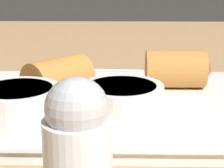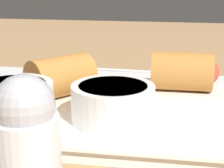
{
  "view_description": "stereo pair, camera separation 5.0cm",
  "coord_description": "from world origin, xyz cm",
  "px_view_note": "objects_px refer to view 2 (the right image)",
  "views": [
    {
      "loc": [
        2.04,
        37.98,
        15.81
      ],
      "look_at": [
        2.76,
        2.7,
        5.15
      ],
      "focal_mm": 60.0,
      "sensor_mm": 36.0,
      "label": 1
    },
    {
      "loc": [
        -2.95,
        37.52,
        15.81
      ],
      "look_at": [
        2.76,
        2.7,
        5.15
      ],
      "focal_mm": 60.0,
      "sensor_mm": 36.0,
      "label": 2
    }
  ],
  "objects_px": {
    "dipping_bowl_far": "(12,100)",
    "serving_plate": "(112,107)",
    "dipping_bowl_near": "(113,101)",
    "salt_shaker": "(28,160)",
    "spoon": "(188,72)"
  },
  "relations": [
    {
      "from": "spoon",
      "to": "salt_shaker",
      "type": "xyz_separation_m",
      "value": [
        0.09,
        0.34,
        0.04
      ]
    },
    {
      "from": "serving_plate",
      "to": "spoon",
      "type": "relative_size",
      "value": 1.79
    },
    {
      "from": "serving_plate",
      "to": "dipping_bowl_near",
      "type": "distance_m",
      "value": 0.06
    },
    {
      "from": "serving_plate",
      "to": "spoon",
      "type": "xyz_separation_m",
      "value": [
        -0.08,
        -0.16,
        -0.0
      ]
    },
    {
      "from": "serving_plate",
      "to": "spoon",
      "type": "height_order",
      "value": "same"
    },
    {
      "from": "serving_plate",
      "to": "spoon",
      "type": "distance_m",
      "value": 0.18
    },
    {
      "from": "dipping_bowl_near",
      "to": "spoon",
      "type": "relative_size",
      "value": 0.37
    },
    {
      "from": "serving_plate",
      "to": "salt_shaker",
      "type": "bearing_deg",
      "value": 85.96
    },
    {
      "from": "serving_plate",
      "to": "dipping_bowl_near",
      "type": "height_order",
      "value": "dipping_bowl_near"
    },
    {
      "from": "dipping_bowl_near",
      "to": "dipping_bowl_far",
      "type": "xyz_separation_m",
      "value": [
        0.09,
        0.01,
        0.0
      ]
    },
    {
      "from": "dipping_bowl_far",
      "to": "serving_plate",
      "type": "bearing_deg",
      "value": -140.93
    },
    {
      "from": "serving_plate",
      "to": "dipping_bowl_far",
      "type": "relative_size",
      "value": 4.82
    },
    {
      "from": "dipping_bowl_near",
      "to": "spoon",
      "type": "bearing_deg",
      "value": -108.52
    },
    {
      "from": "spoon",
      "to": "dipping_bowl_near",
      "type": "bearing_deg",
      "value": 71.48
    },
    {
      "from": "spoon",
      "to": "salt_shaker",
      "type": "height_order",
      "value": "salt_shaker"
    }
  ]
}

